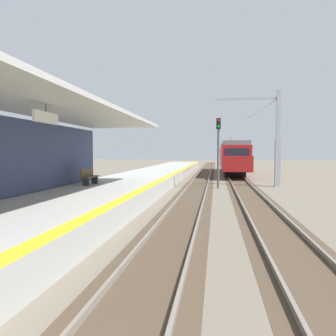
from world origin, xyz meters
The scene contains 7 objects.
station_platform centered at (-2.50, 16.00, 0.45)m, with size 5.00×80.00×0.91m.
track_pair_nearest_platform centered at (1.90, 20.00, 0.05)m, with size 2.34×120.00×0.16m.
track_pair_middle centered at (5.30, 20.00, 0.05)m, with size 2.34×120.00×0.16m.
approaching_train centered at (5.30, 37.99, 2.18)m, with size 2.93×19.60×4.76m.
rail_signal_post centered at (3.43, 21.73, 3.19)m, with size 0.32×0.34×5.20m.
catenary_pylon_far_side centered at (7.71, 23.67, 3.60)m, with size 5.00×0.40×7.50m.
platform_bench centered at (-3.65, 14.73, 1.37)m, with size 0.45×1.60×0.88m.
Camera 1 is at (3.27, -1.21, 2.70)m, focal length 32.72 mm.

